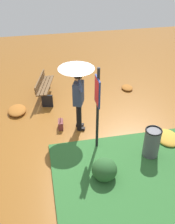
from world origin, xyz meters
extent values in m
plane|color=brown|center=(0.00, 0.00, 0.00)|extent=(18.00, 18.00, 0.00)
cube|color=#2D662D|center=(-2.89, -1.03, 0.03)|extent=(4.80, 4.00, 0.05)
cylinder|color=black|center=(0.04, 0.03, 0.43)|extent=(0.12, 0.12, 0.86)
cylinder|color=black|center=(0.22, 0.03, 0.43)|extent=(0.12, 0.12, 0.86)
cube|color=black|center=(0.04, -0.01, 0.04)|extent=(0.18, 0.25, 0.08)
cube|color=black|center=(0.22, -0.01, 0.04)|extent=(0.18, 0.25, 0.08)
cube|color=#2D3851|center=(0.13, 0.03, 1.18)|extent=(0.44, 0.36, 0.64)
sphere|color=tan|center=(0.13, 0.03, 1.64)|extent=(0.20, 0.20, 0.20)
ellipsoid|color=black|center=(0.13, 0.03, 1.67)|extent=(0.20, 0.20, 0.15)
cylinder|color=#2D3851|center=(-0.09, 0.00, 1.39)|extent=(0.18, 0.13, 0.18)
cylinder|color=#2D3851|center=(-0.05, -0.01, 1.48)|extent=(0.24, 0.11, 0.33)
cube|color=black|center=(0.04, 0.01, 1.62)|extent=(0.07, 0.04, 0.14)
cylinder|color=#2D3851|center=(0.29, 0.03, 1.42)|extent=(0.11, 0.10, 0.09)
cylinder|color=#2D3851|center=(0.28, 0.04, 1.51)|extent=(0.10, 0.09, 0.23)
cylinder|color=#A5A5AD|center=(0.27, 0.05, 1.83)|extent=(0.02, 0.02, 0.41)
cone|color=silver|center=(0.27, 0.05, 1.92)|extent=(0.96, 0.96, 0.16)
sphere|color=#A5A5AD|center=(0.27, 0.05, 2.03)|extent=(0.02, 0.02, 0.02)
cylinder|color=black|center=(-0.78, -0.29, 1.15)|extent=(0.07, 0.07, 2.30)
cube|color=navy|center=(-0.78, -0.27, 1.70)|extent=(0.44, 0.04, 0.70)
cube|color=red|center=(-0.78, -0.25, 1.70)|extent=(0.38, 0.01, 0.64)
cube|color=brown|center=(0.25, 0.55, 0.12)|extent=(0.31, 0.17, 0.24)
torus|color=brown|center=(0.25, 0.55, 0.28)|extent=(0.18, 0.03, 0.18)
cube|color=black|center=(1.46, 0.84, 0.22)|extent=(0.15, 0.36, 0.44)
cube|color=black|center=(2.74, 0.84, 0.22)|extent=(0.15, 0.36, 0.44)
cube|color=brown|center=(2.10, 0.72, 0.46)|extent=(1.38, 0.45, 0.04)
cube|color=brown|center=(2.10, 0.84, 0.46)|extent=(1.38, 0.45, 0.04)
cube|color=brown|center=(2.10, 0.96, 0.46)|extent=(1.38, 0.45, 0.04)
cube|color=brown|center=(2.10, 1.01, 0.56)|extent=(1.36, 0.39, 0.10)
cube|color=brown|center=(2.10, 1.01, 0.70)|extent=(1.36, 0.39, 0.10)
cylinder|color=#4C4C51|center=(-1.36, -1.55, 0.40)|extent=(0.40, 0.40, 0.80)
torus|color=black|center=(-1.36, -1.55, 0.82)|extent=(0.42, 0.42, 0.04)
ellipsoid|color=#285628|center=(-1.85, -0.22, 0.26)|extent=(0.58, 0.58, 0.53)
ellipsoid|color=#1E421E|center=(-1.67, -0.31, 0.18)|extent=(0.35, 0.35, 0.35)
ellipsoid|color=gold|center=(-0.88, -2.25, 0.09)|extent=(0.78, 0.62, 0.17)
ellipsoid|color=#A86023|center=(1.32, 1.82, 0.08)|extent=(0.70, 0.56, 0.15)
ellipsoid|color=#A86023|center=(2.09, -2.09, 0.05)|extent=(0.49, 0.39, 0.11)
camera|label=1|loc=(-5.93, 0.99, 4.74)|focal=42.39mm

